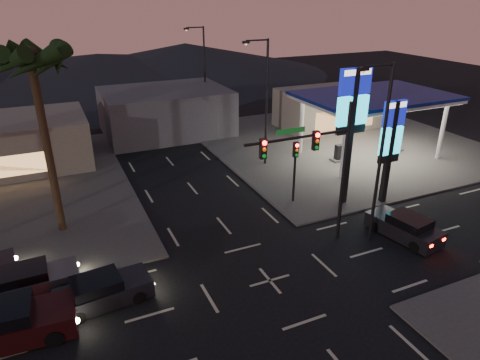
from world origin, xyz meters
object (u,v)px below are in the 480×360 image
car_lane_b_front (31,281)px  pylon_sign_short (391,137)px  car_lane_a_mid (8,325)px  car_lane_a_front (102,291)px  pylon_sign_tall (352,111)px  suv_station (405,227)px  traffic_signal_mast (319,158)px  gas_station (375,99)px

car_lane_b_front → pylon_sign_short: bearing=1.7°
car_lane_a_mid → car_lane_a_front: bearing=11.5°
pylon_sign_tall → car_lane_a_mid: size_ratio=1.72×
pylon_sign_short → suv_station: (-1.97, -4.07, -3.99)m
pylon_sign_tall → suv_station: pylon_sign_tall is taller
car_lane_a_mid → car_lane_b_front: bearing=74.6°
traffic_signal_mast → suv_station: bearing=-16.5°
pylon_sign_tall → car_lane_b_front: (-19.19, -1.65, -5.75)m
gas_station → pylon_sign_tall: (-7.50, -6.50, 1.31)m
pylon_sign_short → gas_station: bearing=56.3°
car_lane_a_front → suv_station: bearing=-4.3°
traffic_signal_mast → car_lane_b_front: bearing=172.6°
gas_station → car_lane_a_mid: 29.95m
car_lane_a_mid → car_lane_b_front: (0.81, 2.94, -0.13)m
car_lane_a_front → suv_station: size_ratio=0.98×
gas_station → car_lane_b_front: 28.25m
car_lane_a_front → pylon_sign_tall: bearing=13.2°
pylon_sign_short → car_lane_b_front: pylon_sign_short is taller
car_lane_a_mid → car_lane_b_front: 3.05m
pylon_sign_tall → traffic_signal_mast: (-4.74, -3.51, -1.17)m
gas_station → suv_station: bearing=-121.0°
gas_station → pylon_sign_tall: bearing=-139.1°
car_lane_a_front → pylon_sign_short: bearing=8.5°
pylon_sign_tall → car_lane_a_front: size_ratio=2.03×
gas_station → pylon_sign_tall: size_ratio=1.36×
pylon_sign_short → traffic_signal_mast: traffic_signal_mast is taller
pylon_sign_short → car_lane_a_front: size_ratio=1.58×
traffic_signal_mast → car_lane_a_mid: (-15.25, -1.07, -4.45)m
car_lane_b_front → car_lane_a_mid: bearing=-105.4°
suv_station → car_lane_a_mid: bearing=178.6°
car_lane_a_mid → pylon_sign_short: bearing=9.0°
pylon_sign_tall → gas_station: bearing=40.9°
traffic_signal_mast → suv_station: traffic_signal_mast is taller
pylon_sign_tall → traffic_signal_mast: size_ratio=1.12×
traffic_signal_mast → car_lane_a_front: 12.35m
suv_station → traffic_signal_mast: bearing=163.5°
gas_station → pylon_sign_short: (-5.00, -7.50, -0.42)m
traffic_signal_mast → car_lane_b_front: traffic_signal_mast is taller
gas_station → car_lane_a_mid: gas_station is taller
car_lane_a_front → car_lane_a_mid: bearing=-168.5°
car_lane_a_front → car_lane_a_mid: car_lane_a_mid is taller
pylon_sign_short → suv_station: pylon_sign_short is taller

